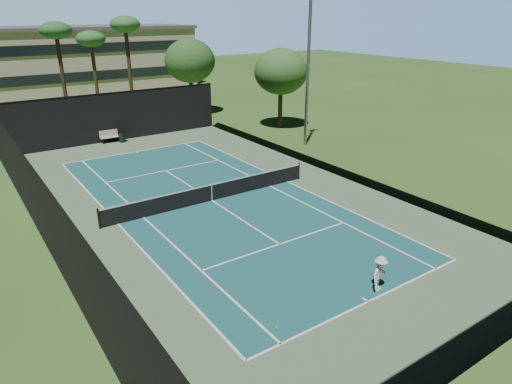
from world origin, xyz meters
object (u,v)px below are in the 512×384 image
(tennis_ball_b, at_px, (138,210))
(tennis_ball_c, at_px, (218,173))
(tennis_ball_d, at_px, (91,188))
(trash_bin, at_px, (122,136))
(tennis_net, at_px, (212,192))
(tennis_ball_a, at_px, (277,327))
(player, at_px, (380,273))
(park_bench, at_px, (109,136))

(tennis_ball_b, distance_m, tennis_ball_c, 7.30)
(tennis_ball_d, xyz_separation_m, trash_bin, (5.27, 9.44, 0.44))
(tennis_net, distance_m, tennis_ball_a, 11.75)
(tennis_ball_a, height_order, tennis_ball_d, tennis_ball_d)
(tennis_ball_b, height_order, tennis_ball_c, tennis_ball_c)
(tennis_net, distance_m, tennis_ball_d, 7.82)
(player, xyz_separation_m, park_bench, (-1.76, 27.30, -0.18))
(tennis_ball_d, height_order, trash_bin, trash_bin)
(tennis_ball_d, bearing_deg, tennis_ball_b, -75.74)
(tennis_net, relative_size, trash_bin, 13.65)
(tennis_ball_d, bearing_deg, tennis_ball_c, -13.08)
(tennis_net, relative_size, park_bench, 8.60)
(tennis_ball_d, xyz_separation_m, park_bench, (4.36, 9.95, 0.51))
(player, distance_m, trash_bin, 26.80)
(tennis_ball_c, bearing_deg, tennis_ball_a, -113.05)
(tennis_ball_d, bearing_deg, tennis_ball_a, -85.05)
(tennis_ball_a, height_order, trash_bin, trash_bin)
(player, distance_m, park_bench, 27.36)
(player, relative_size, tennis_ball_d, 21.45)
(tennis_net, relative_size, tennis_ball_c, 215.03)
(tennis_ball_b, relative_size, trash_bin, 0.06)
(tennis_ball_a, height_order, tennis_ball_b, same)
(tennis_net, height_order, tennis_ball_a, tennis_net)
(player, height_order, tennis_ball_a, player)
(tennis_ball_b, height_order, park_bench, park_bench)
(tennis_ball_b, bearing_deg, tennis_ball_c, 23.16)
(tennis_ball_b, bearing_deg, tennis_ball_d, 104.26)
(trash_bin, bearing_deg, tennis_ball_a, -98.18)
(tennis_ball_b, relative_size, tennis_ball_d, 0.86)
(park_bench, bearing_deg, player, -86.30)
(tennis_net, distance_m, park_bench, 15.80)
(player, distance_m, tennis_ball_d, 18.41)
(tennis_ball_b, height_order, trash_bin, trash_bin)
(player, relative_size, tennis_ball_a, 25.06)
(tennis_ball_a, distance_m, tennis_ball_b, 12.26)
(tennis_net, relative_size, tennis_ball_b, 222.34)
(player, height_order, park_bench, player)
(player, relative_size, tennis_ball_c, 24.26)
(tennis_net, bearing_deg, tennis_ball_b, 164.35)
(player, bearing_deg, tennis_ball_a, 156.00)
(park_bench, bearing_deg, trash_bin, -29.81)
(tennis_ball_a, bearing_deg, tennis_ball_b, 91.28)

